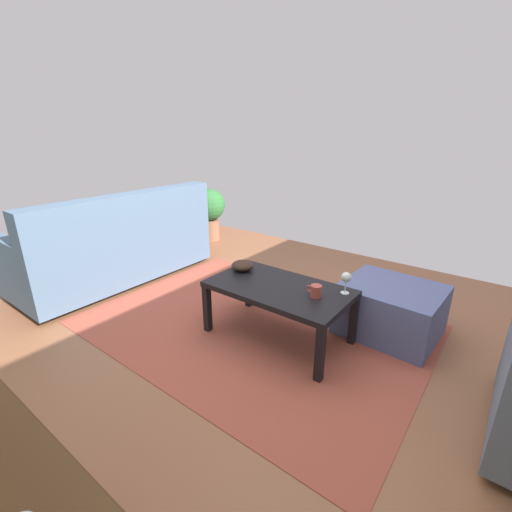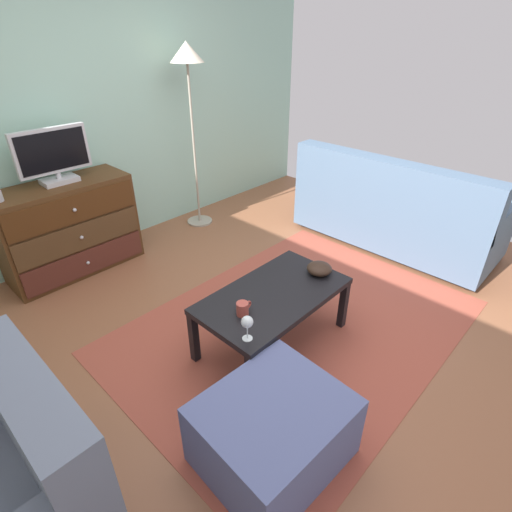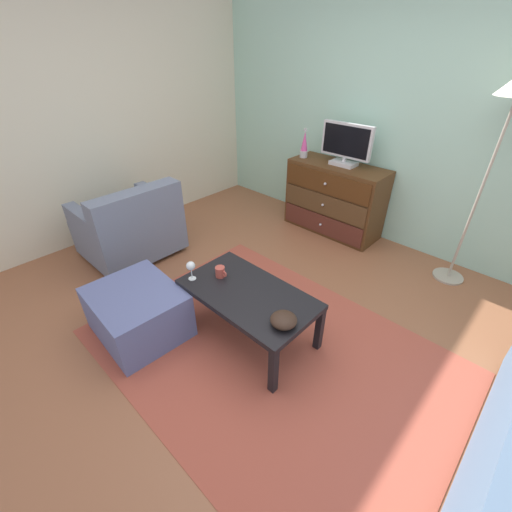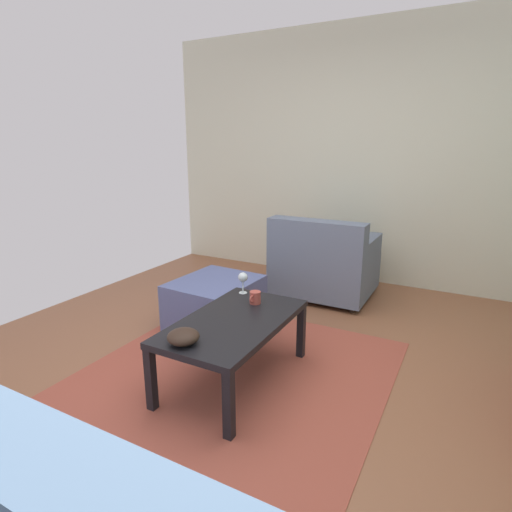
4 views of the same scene
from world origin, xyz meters
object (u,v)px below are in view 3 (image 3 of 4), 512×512
at_px(tv, 346,144).
at_px(ottoman, 138,312).
at_px(bowl_decorative, 284,320).
at_px(armchair, 131,228).
at_px(coffee_table, 248,297).
at_px(lava_lamp, 304,145).
at_px(mug, 220,272).
at_px(dresser, 334,199).
at_px(wine_glass, 191,266).

bearing_deg(tv, ottoman, -94.21).
bearing_deg(bowl_decorative, ottoman, -154.63).
distance_m(tv, armchair, 2.47).
bearing_deg(armchair, tv, 57.72).
height_order(tv, coffee_table, tv).
height_order(tv, bowl_decorative, tv).
bearing_deg(lava_lamp, armchair, -111.52).
bearing_deg(coffee_table, lava_lamp, 116.62).
distance_m(bowl_decorative, armchair, 2.13).
relative_size(coffee_table, mug, 9.04).
bearing_deg(dresser, wine_glass, -88.19).
relative_size(dresser, wine_glass, 7.15).
xyz_separation_m(bowl_decorative, ottoman, (-1.05, -0.50, -0.27)).
distance_m(dresser, tv, 0.64).
height_order(armchair, ottoman, armchair).
xyz_separation_m(dresser, ottoman, (-0.15, -2.54, -0.21)).
bearing_deg(bowl_decorative, coffee_table, 169.22).
xyz_separation_m(mug, armchair, (-1.43, -0.00, -0.14)).
height_order(wine_glass, mug, wine_glass).
height_order(mug, bowl_decorative, mug).
bearing_deg(mug, tv, 94.77).
bearing_deg(dresser, bowl_decorative, -66.06).
xyz_separation_m(bowl_decorative, armchair, (-2.13, 0.06, -0.13)).
xyz_separation_m(lava_lamp, mug, (0.67, -1.92, -0.49)).
relative_size(wine_glass, armchair, 0.17).
bearing_deg(mug, wine_glass, -128.31).
relative_size(bowl_decorative, ottoman, 0.25).
bearing_deg(ottoman, tv, 85.79).
bearing_deg(bowl_decorative, tv, 112.77).
relative_size(bowl_decorative, armchair, 0.19).
bearing_deg(wine_glass, lava_lamp, 104.15).
relative_size(coffee_table, ottoman, 1.47).
bearing_deg(tv, wine_glass, -89.24).
distance_m(wine_glass, mug, 0.23).
bearing_deg(tv, lava_lamp, -172.31).
distance_m(tv, bowl_decorative, 2.31).
bearing_deg(mug, coffee_table, 1.71).
relative_size(coffee_table, bowl_decorative, 5.81).
relative_size(coffee_table, wine_glass, 6.56).
bearing_deg(armchair, dresser, 58.21).
distance_m(lava_lamp, mug, 2.10).
height_order(lava_lamp, coffee_table, lava_lamp).
xyz_separation_m(wine_glass, armchair, (-1.29, 0.17, -0.21)).
distance_m(tv, mug, 2.08).
bearing_deg(mug, bowl_decorative, -5.58).
bearing_deg(wine_glass, armchair, 172.46).
bearing_deg(dresser, coffee_table, -75.71).
bearing_deg(coffee_table, dresser, 104.29).
distance_m(tv, ottoman, 2.70).
distance_m(dresser, ottoman, 2.55).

